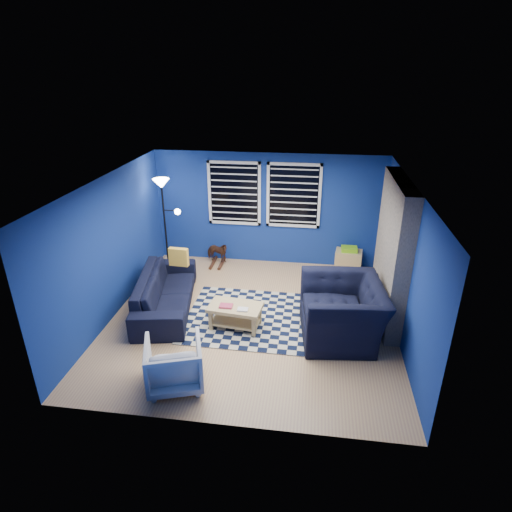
{
  "coord_description": "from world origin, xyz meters",
  "views": [
    {
      "loc": [
        0.98,
        -6.48,
        4.19
      ],
      "look_at": [
        0.03,
        0.3,
        1.11
      ],
      "focal_mm": 30.0,
      "sensor_mm": 36.0,
      "label": 1
    }
  ],
  "objects_px": {
    "tv": "(386,215)",
    "cabinet": "(348,260)",
    "rocking_horse": "(217,252)",
    "floor_lamp": "(163,196)",
    "sofa": "(166,291)",
    "armchair_big": "(342,311)",
    "armchair_bent": "(174,363)",
    "coffee_table": "(235,312)"
  },
  "relations": [
    {
      "from": "armchair_big",
      "to": "rocking_horse",
      "type": "height_order",
      "value": "armchair_big"
    },
    {
      "from": "sofa",
      "to": "cabinet",
      "type": "distance_m",
      "value": 4.03
    },
    {
      "from": "sofa",
      "to": "rocking_horse",
      "type": "height_order",
      "value": "sofa"
    },
    {
      "from": "armchair_big",
      "to": "cabinet",
      "type": "distance_m",
      "value": 2.57
    },
    {
      "from": "cabinet",
      "to": "floor_lamp",
      "type": "distance_m",
      "value": 4.21
    },
    {
      "from": "tv",
      "to": "sofa",
      "type": "relative_size",
      "value": 0.43
    },
    {
      "from": "armchair_bent",
      "to": "rocking_horse",
      "type": "distance_m",
      "value": 4.02
    },
    {
      "from": "tv",
      "to": "armchair_bent",
      "type": "bearing_deg",
      "value": -130.4
    },
    {
      "from": "armchair_big",
      "to": "floor_lamp",
      "type": "relative_size",
      "value": 0.72
    },
    {
      "from": "tv",
      "to": "armchair_big",
      "type": "bearing_deg",
      "value": -111.32
    },
    {
      "from": "armchair_big",
      "to": "coffee_table",
      "type": "bearing_deg",
      "value": -96.23
    },
    {
      "from": "floor_lamp",
      "to": "cabinet",
      "type": "bearing_deg",
      "value": 6.59
    },
    {
      "from": "armchair_bent",
      "to": "cabinet",
      "type": "relative_size",
      "value": 1.3
    },
    {
      "from": "cabinet",
      "to": "rocking_horse",
      "type": "bearing_deg",
      "value": -171.47
    },
    {
      "from": "cabinet",
      "to": "floor_lamp",
      "type": "bearing_deg",
      "value": -166.54
    },
    {
      "from": "sofa",
      "to": "armchair_bent",
      "type": "xyz_separation_m",
      "value": [
        0.81,
        -2.02,
        0.02
      ]
    },
    {
      "from": "armchair_big",
      "to": "coffee_table",
      "type": "distance_m",
      "value": 1.8
    },
    {
      "from": "sofa",
      "to": "tv",
      "type": "bearing_deg",
      "value": -76.29
    },
    {
      "from": "sofa",
      "to": "rocking_horse",
      "type": "bearing_deg",
      "value": -25.1
    },
    {
      "from": "sofa",
      "to": "armchair_big",
      "type": "height_order",
      "value": "armchair_big"
    },
    {
      "from": "tv",
      "to": "coffee_table",
      "type": "bearing_deg",
      "value": -139.43
    },
    {
      "from": "coffee_table",
      "to": "tv",
      "type": "bearing_deg",
      "value": 40.57
    },
    {
      "from": "armchair_bent",
      "to": "tv",
      "type": "bearing_deg",
      "value": -148.79
    },
    {
      "from": "cabinet",
      "to": "tv",
      "type": "bearing_deg",
      "value": -14.57
    },
    {
      "from": "sofa",
      "to": "coffee_table",
      "type": "relative_size",
      "value": 2.45
    },
    {
      "from": "sofa",
      "to": "coffee_table",
      "type": "distance_m",
      "value": 1.48
    },
    {
      "from": "armchair_bent",
      "to": "rocking_horse",
      "type": "xyz_separation_m",
      "value": [
        -0.29,
        4.01,
        -0.05
      ]
    },
    {
      "from": "cabinet",
      "to": "floor_lamp",
      "type": "height_order",
      "value": "floor_lamp"
    },
    {
      "from": "tv",
      "to": "floor_lamp",
      "type": "height_order",
      "value": "floor_lamp"
    },
    {
      "from": "rocking_horse",
      "to": "coffee_table",
      "type": "distance_m",
      "value": 2.62
    },
    {
      "from": "armchair_bent",
      "to": "sofa",
      "type": "bearing_deg",
      "value": -86.42
    },
    {
      "from": "coffee_table",
      "to": "cabinet",
      "type": "relative_size",
      "value": 1.57
    },
    {
      "from": "tv",
      "to": "sofa",
      "type": "height_order",
      "value": "tv"
    },
    {
      "from": "tv",
      "to": "armchair_bent",
      "type": "relative_size",
      "value": 1.27
    },
    {
      "from": "tv",
      "to": "cabinet",
      "type": "relative_size",
      "value": 1.65
    },
    {
      "from": "armchair_bent",
      "to": "floor_lamp",
      "type": "height_order",
      "value": "floor_lamp"
    },
    {
      "from": "armchair_big",
      "to": "rocking_horse",
      "type": "distance_m",
      "value": 3.63
    },
    {
      "from": "sofa",
      "to": "armchair_bent",
      "type": "distance_m",
      "value": 2.18
    },
    {
      "from": "tv",
      "to": "rocking_horse",
      "type": "distance_m",
      "value": 3.73
    },
    {
      "from": "sofa",
      "to": "floor_lamp",
      "type": "distance_m",
      "value": 2.15
    },
    {
      "from": "rocking_horse",
      "to": "floor_lamp",
      "type": "xyz_separation_m",
      "value": [
        -1.01,
        -0.37,
        1.37
      ]
    },
    {
      "from": "tv",
      "to": "rocking_horse",
      "type": "height_order",
      "value": "tv"
    }
  ]
}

